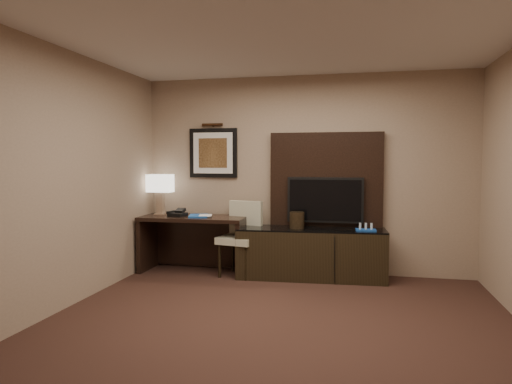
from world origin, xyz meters
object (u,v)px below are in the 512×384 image
(desk, at_px, (194,244))
(minibar_tray, at_px, (366,227))
(tv, at_px, (325,200))
(desk_chair, at_px, (239,239))
(desk_phone, at_px, (178,212))
(credenza, at_px, (311,253))
(table_lamp, at_px, (160,194))
(ice_bucket, at_px, (297,220))

(desk, relative_size, minibar_tray, 5.84)
(tv, bearing_deg, desk_chair, -166.53)
(desk_phone, xyz_separation_m, minibar_tray, (2.53, 0.01, -0.13))
(desk, bearing_deg, tv, 5.78)
(credenza, xyz_separation_m, desk_chair, (-0.95, -0.08, 0.17))
(table_lamp, relative_size, desk_phone, 2.68)
(ice_bucket, bearing_deg, minibar_tray, -1.10)
(desk_chair, bearing_deg, desk, -173.95)
(minibar_tray, bearing_deg, table_lamp, 177.31)
(table_lamp, distance_m, ice_bucket, 1.99)
(credenza, height_order, desk_phone, desk_phone)
(desk_chair, xyz_separation_m, ice_bucket, (0.77, 0.05, 0.27))
(tv, distance_m, desk_chair, 1.26)
(tv, height_order, desk_chair, tv)
(desk_chair, bearing_deg, minibar_tray, 12.99)
(desk, xyz_separation_m, tv, (1.78, 0.20, 0.63))
(tv, bearing_deg, desk, -173.58)
(ice_bucket, height_order, minibar_tray, ice_bucket)
(ice_bucket, bearing_deg, tv, 32.22)
(credenza, distance_m, table_lamp, 2.27)
(desk, relative_size, desk_phone, 6.70)
(tv, bearing_deg, desk_phone, -173.04)
(desk_phone, relative_size, ice_bucket, 1.00)
(desk, relative_size, ice_bucket, 6.73)
(table_lamp, bearing_deg, credenza, -2.32)
(desk_chair, distance_m, desk_phone, 0.94)
(desk, xyz_separation_m, desk_chair, (0.66, -0.07, 0.11))
(credenza, xyz_separation_m, ice_bucket, (-0.18, -0.03, 0.44))
(desk, bearing_deg, desk_chair, -6.48)
(desk, xyz_separation_m, ice_bucket, (1.43, -0.02, 0.38))
(desk, bearing_deg, credenza, -0.27)
(desk_phone, bearing_deg, credenza, 12.22)
(desk_chair, bearing_deg, ice_bucket, 15.49)
(credenza, bearing_deg, tv, 45.27)
(table_lamp, bearing_deg, minibar_tray, -2.69)
(desk_chair, bearing_deg, tv, 25.37)
(desk, relative_size, table_lamp, 2.50)
(tv, xyz_separation_m, desk_chair, (-1.12, -0.27, -0.52))
(ice_bucket, bearing_deg, table_lamp, 176.60)
(minibar_tray, bearing_deg, desk_chair, -178.91)
(credenza, relative_size, desk_chair, 1.91)
(tv, relative_size, minibar_tray, 4.02)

